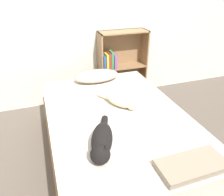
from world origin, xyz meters
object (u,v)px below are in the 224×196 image
(cat_dark, at_px, (102,142))
(cat_light, at_px, (121,100))
(bed, at_px, (117,136))
(pillow, at_px, (97,76))
(bookshelf, at_px, (120,65))

(cat_dark, bearing_deg, cat_light, 167.12)
(bed, bearing_deg, pillow, 88.59)
(cat_light, xyz_separation_m, cat_dark, (-0.38, -0.58, 0.02))
(cat_light, xyz_separation_m, bookshelf, (0.42, 1.16, -0.06))
(cat_dark, relative_size, bookshelf, 0.54)
(cat_light, bearing_deg, bed, -66.88)
(bed, distance_m, pillow, 0.89)
(bed, bearing_deg, bookshelf, 68.13)
(cat_dark, distance_m, bookshelf, 1.92)
(cat_light, bearing_deg, bookshelf, 128.20)
(bed, distance_m, cat_light, 0.38)
(bed, height_order, bookshelf, bookshelf)
(pillow, relative_size, cat_light, 1.21)
(cat_dark, height_order, bookshelf, bookshelf)
(pillow, bearing_deg, bed, -91.41)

